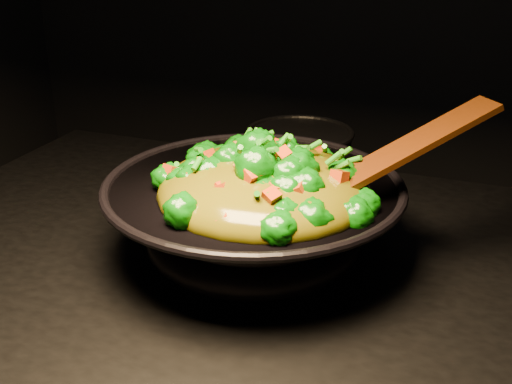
% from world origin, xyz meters
% --- Properties ---
extents(wok, '(0.50, 0.50, 0.12)m').
position_xyz_m(wok, '(0.01, 0.03, 0.96)').
color(wok, black).
rests_on(wok, stovetop).
extents(stir_fry, '(0.30, 0.30, 0.10)m').
position_xyz_m(stir_fry, '(0.04, 0.01, 1.07)').
color(stir_fry, '#0A5A06').
rests_on(stir_fry, wok).
extents(spatula, '(0.27, 0.24, 0.13)m').
position_xyz_m(spatula, '(0.19, 0.06, 1.07)').
color(spatula, '#341706').
rests_on(spatula, wok).
extents(back_pot, '(0.22, 0.22, 0.11)m').
position_xyz_m(back_pot, '(-0.01, 0.32, 0.95)').
color(back_pot, black).
rests_on(back_pot, stovetop).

